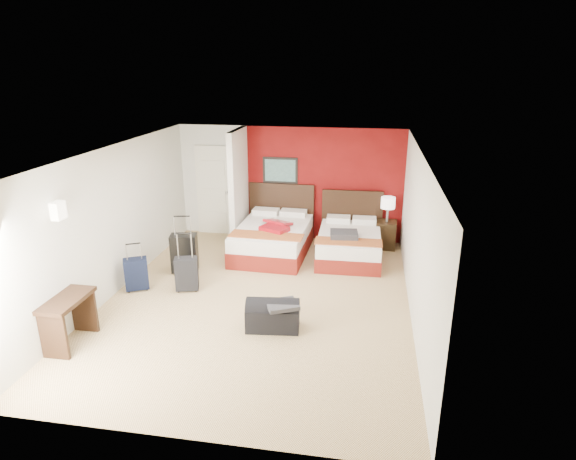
% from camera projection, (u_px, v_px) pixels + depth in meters
% --- Properties ---
extents(ground, '(6.50, 6.50, 0.00)m').
position_uv_depth(ground, '(258.00, 300.00, 8.14)').
color(ground, '#D6B983').
rests_on(ground, ground).
extents(room_walls, '(5.02, 6.52, 2.50)m').
position_uv_depth(room_walls, '(202.00, 202.00, 9.28)').
color(room_walls, silver).
rests_on(room_walls, ground).
extents(red_accent_panel, '(3.50, 0.04, 2.50)m').
position_uv_depth(red_accent_panel, '(323.00, 185.00, 10.63)').
color(red_accent_panel, maroon).
rests_on(red_accent_panel, ground).
extents(partition_wall, '(0.12, 1.20, 2.50)m').
position_uv_depth(partition_wall, '(239.00, 188.00, 10.32)').
color(partition_wall, silver).
rests_on(partition_wall, ground).
extents(entry_door, '(0.82, 0.06, 2.05)m').
position_uv_depth(entry_door, '(214.00, 190.00, 11.07)').
color(entry_door, silver).
rests_on(entry_door, ground).
extents(bed_left, '(1.49, 2.07, 0.61)m').
position_uv_depth(bed_left, '(273.00, 240.00, 10.04)').
color(bed_left, white).
rests_on(bed_left, ground).
extents(bed_right, '(1.29, 1.82, 0.54)m').
position_uv_depth(bed_right, '(349.00, 246.00, 9.83)').
color(bed_right, silver).
rests_on(bed_right, ground).
extents(red_suitcase_open, '(0.80, 0.90, 0.09)m').
position_uv_depth(red_suitcase_open, '(276.00, 226.00, 9.82)').
color(red_suitcase_open, '#A40E18').
rests_on(red_suitcase_open, bed_left).
extents(jacket_bundle, '(0.57, 0.48, 0.13)m').
position_uv_depth(jacket_bundle, '(344.00, 235.00, 9.45)').
color(jacket_bundle, '#38383D').
rests_on(jacket_bundle, bed_right).
extents(nightstand, '(0.45, 0.45, 0.60)m').
position_uv_depth(nightstand, '(386.00, 235.00, 10.37)').
color(nightstand, black).
rests_on(nightstand, ground).
extents(table_lamp, '(0.31, 0.31, 0.53)m').
position_uv_depth(table_lamp, '(388.00, 210.00, 10.19)').
color(table_lamp, silver).
rests_on(table_lamp, nightstand).
extents(suitcase_black, '(0.53, 0.39, 0.73)m').
position_uv_depth(suitcase_black, '(184.00, 254.00, 9.11)').
color(suitcase_black, black).
rests_on(suitcase_black, ground).
extents(suitcase_charcoal, '(0.44, 0.34, 0.57)m').
position_uv_depth(suitcase_charcoal, '(187.00, 275.00, 8.41)').
color(suitcase_charcoal, black).
rests_on(suitcase_charcoal, ground).
extents(suitcase_navy, '(0.46, 0.40, 0.55)m').
position_uv_depth(suitcase_navy, '(136.00, 275.00, 8.43)').
color(suitcase_navy, black).
rests_on(suitcase_navy, ground).
extents(duffel_bag, '(0.83, 0.50, 0.40)m').
position_uv_depth(duffel_bag, '(273.00, 316.00, 7.21)').
color(duffel_bag, black).
rests_on(duffel_bag, ground).
extents(jacket_draped, '(0.57, 0.54, 0.06)m').
position_uv_depth(jacket_draped, '(282.00, 305.00, 7.06)').
color(jacket_draped, '#343438').
rests_on(jacket_draped, duffel_bag).
extents(desk, '(0.43, 0.86, 0.72)m').
position_uv_depth(desk, '(69.00, 321.00, 6.75)').
color(desk, black).
rests_on(desk, ground).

